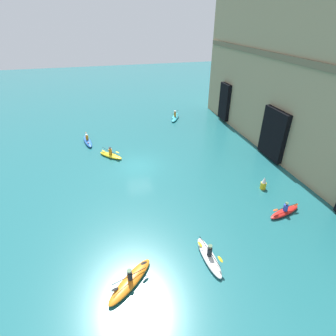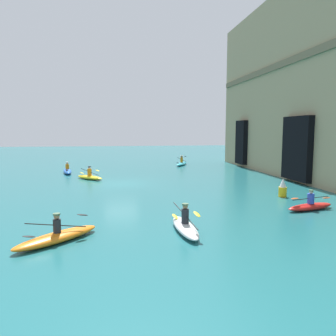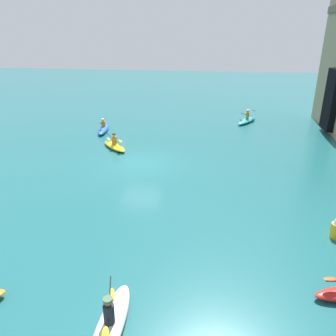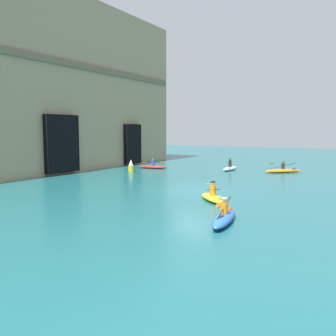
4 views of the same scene
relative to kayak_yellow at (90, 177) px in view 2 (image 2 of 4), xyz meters
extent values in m
plane|color=#1E6066|center=(2.59, 2.53, -0.22)|extent=(120.00, 120.00, 0.00)
cube|color=brown|center=(4.61, 16.21, 9.41)|extent=(34.52, 0.24, 0.56)
cube|color=black|center=(-6.92, 16.11, 2.52)|extent=(2.39, 0.70, 4.80)
cube|color=black|center=(4.38, 16.11, 2.47)|extent=(3.60, 0.70, 4.94)
ellipsoid|color=yellow|center=(0.00, 0.00, -0.05)|extent=(2.65, 2.59, 0.33)
cylinder|color=orange|center=(0.00, 0.00, 0.39)|extent=(0.34, 0.34, 0.55)
sphere|color=beige|center=(0.00, 0.00, 0.77)|extent=(0.20, 0.20, 0.20)
cylinder|color=#232328|center=(0.00, 0.00, 0.85)|extent=(0.26, 0.26, 0.06)
cylinder|color=black|center=(0.00, 0.00, 0.42)|extent=(1.67, 1.58, 0.44)
ellipsoid|color=yellow|center=(-0.73, -0.69, 0.24)|extent=(0.44, 0.43, 0.13)
ellipsoid|color=yellow|center=(0.73, 0.69, 0.60)|extent=(0.44, 0.43, 0.13)
ellipsoid|color=white|center=(15.12, 4.89, -0.04)|extent=(3.23, 0.84, 0.35)
cylinder|color=#232328|center=(15.12, 4.89, 0.43)|extent=(0.30, 0.30, 0.59)
sphere|color=#9E704C|center=(15.12, 4.89, 0.83)|extent=(0.21, 0.21, 0.21)
cylinder|color=#4C6B4C|center=(15.12, 4.89, 0.91)|extent=(0.26, 0.26, 0.06)
cylinder|color=black|center=(15.12, 4.89, 0.46)|extent=(2.07, 0.60, 0.65)
ellipsoid|color=yellow|center=(16.04, 5.15, 0.73)|extent=(0.47, 0.29, 0.17)
ellipsoid|color=yellow|center=(14.21, 4.64, 0.18)|extent=(0.47, 0.29, 0.17)
ellipsoid|color=blue|center=(-4.20, -2.37, -0.01)|extent=(3.54, 1.36, 0.42)
cylinder|color=orange|center=(-4.20, -2.37, 0.43)|extent=(0.32, 0.32, 0.45)
sphere|color=tan|center=(-4.20, -2.37, 0.76)|extent=(0.20, 0.20, 0.20)
cylinder|color=silver|center=(-4.20, -2.37, 0.84)|extent=(0.25, 0.25, 0.06)
cylinder|color=black|center=(-4.20, -2.37, 0.45)|extent=(2.02, 0.25, 0.63)
ellipsoid|color=#D84C19|center=(-3.31, -2.27, 0.19)|extent=(0.45, 0.23, 0.17)
ellipsoid|color=#D84C19|center=(-5.09, -2.47, 0.72)|extent=(0.45, 0.23, 0.17)
ellipsoid|color=orange|center=(15.58, 0.00, -0.04)|extent=(2.99, 3.09, 0.36)
cylinder|color=#232328|center=(15.58, 0.00, 0.39)|extent=(0.28, 0.28, 0.50)
sphere|color=#9E704C|center=(15.58, 0.00, 0.74)|extent=(0.21, 0.21, 0.21)
cylinder|color=#4C6B4C|center=(15.58, 0.00, 0.83)|extent=(0.26, 0.26, 0.06)
cylinder|color=black|center=(15.58, 0.00, 0.42)|extent=(1.07, 1.98, 0.55)
ellipsoid|color=black|center=(16.04, -0.88, 0.18)|extent=(0.36, 0.47, 0.15)
ellipsoid|color=black|center=(15.12, 0.87, 0.65)|extent=(0.36, 0.47, 0.15)
ellipsoid|color=red|center=(12.60, 12.04, -0.05)|extent=(1.40, 2.97, 0.34)
cylinder|color=#2D47B7|center=(12.60, 12.04, 0.37)|extent=(0.34, 0.34, 0.51)
sphere|color=beige|center=(12.60, 12.04, 0.72)|extent=(0.19, 0.19, 0.19)
cylinder|color=#4C6B4C|center=(12.60, 12.04, 0.80)|extent=(0.24, 0.24, 0.06)
cylinder|color=black|center=(12.60, 12.04, 0.40)|extent=(0.31, 2.17, 0.13)
ellipsoid|color=#D84C19|center=(12.72, 11.08, 0.44)|extent=(0.23, 0.46, 0.07)
ellipsoid|color=#D84C19|center=(12.48, 13.00, 0.36)|extent=(0.23, 0.46, 0.07)
ellipsoid|color=#33B2C6|center=(-9.47, 9.77, -0.04)|extent=(3.53, 2.24, 0.36)
cylinder|color=orange|center=(-9.47, 9.77, 0.42)|extent=(0.29, 0.29, 0.56)
sphere|color=#9E704C|center=(-9.47, 9.77, 0.82)|extent=(0.24, 0.24, 0.24)
cylinder|color=silver|center=(-9.47, 9.77, 0.92)|extent=(0.30, 0.30, 0.06)
cylinder|color=black|center=(-9.47, 9.77, 0.45)|extent=(1.54, 1.37, 0.73)
ellipsoid|color=black|center=(-8.80, 9.18, 0.14)|extent=(0.44, 0.42, 0.19)
ellipsoid|color=black|center=(-10.14, 10.36, 0.76)|extent=(0.44, 0.42, 0.19)
cylinder|color=yellow|center=(9.24, 12.31, 0.08)|extent=(0.49, 0.49, 0.60)
cone|color=white|center=(9.24, 12.31, 0.66)|extent=(0.42, 0.42, 0.55)
camera|label=1|loc=(25.18, -0.35, 12.85)|focal=28.00mm
camera|label=2|loc=(27.73, 2.16, 3.88)|focal=35.00mm
camera|label=3|loc=(21.37, 7.56, 7.27)|focal=35.00mm
camera|label=4|loc=(-18.59, -8.17, 3.69)|focal=40.00mm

